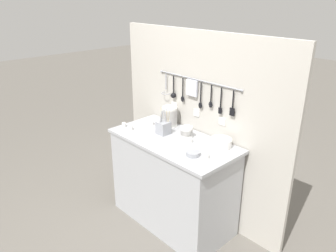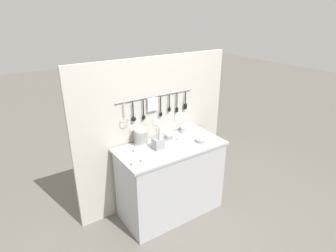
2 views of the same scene
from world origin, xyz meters
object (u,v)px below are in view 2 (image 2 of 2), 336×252
object	(u,v)px
cup_mid_row	(133,163)
cup_front_left	(205,136)
cutlery_caddy	(158,143)
bowl_stack_nested_right	(141,137)
cup_back_left	(143,160)
bowl_stack_short_front	(169,136)
cup_by_caddy	(179,138)
steel_mixing_bowl	(200,140)
plate_stack	(189,129)
cup_edge_far	(135,150)

from	to	relation	value
cup_mid_row	cup_front_left	distance (m)	1.02
cutlery_caddy	cup_front_left	xyz separation A→B (m)	(0.62, -0.08, -0.04)
bowl_stack_nested_right	cup_back_left	xyz separation A→B (m)	(-0.18, -0.36, -0.08)
bowl_stack_short_front	cup_by_caddy	xyz separation A→B (m)	(0.11, -0.06, -0.03)
cup_by_caddy	steel_mixing_bowl	bearing A→B (deg)	-41.85
plate_stack	cup_front_left	xyz separation A→B (m)	(0.06, -0.25, -0.02)
plate_stack	cutlery_caddy	distance (m)	0.58
plate_stack	cup_front_left	bearing A→B (deg)	-77.05
cutlery_caddy	cup_front_left	distance (m)	0.62
cup_edge_far	bowl_stack_short_front	bearing A→B (deg)	4.61
bowl_stack_short_front	bowl_stack_nested_right	distance (m)	0.34
bowl_stack_short_front	cup_by_caddy	size ratio (longest dim) A/B	2.51
bowl_stack_short_front	cup_back_left	bearing A→B (deg)	-151.32
cup_mid_row	cup_front_left	world-z (taller)	same
cup_edge_far	cup_front_left	size ratio (longest dim) A/B	1.00
bowl_stack_nested_right	cutlery_caddy	xyz separation A→B (m)	(0.11, -0.19, -0.04)
cup_front_left	bowl_stack_nested_right	bearing A→B (deg)	159.26
cutlery_caddy	cup_edge_far	world-z (taller)	cutlery_caddy
cup_edge_far	cup_by_caddy	xyz separation A→B (m)	(0.57, -0.03, 0.00)
bowl_stack_short_front	plate_stack	distance (m)	0.36
bowl_stack_short_front	cutlery_caddy	xyz separation A→B (m)	(-0.21, -0.10, 0.01)
steel_mixing_bowl	cup_edge_far	bearing A→B (deg)	165.60
cup_back_left	cup_front_left	xyz separation A→B (m)	(0.91, 0.08, 0.00)
cup_back_left	cup_mid_row	size ratio (longest dim) A/B	1.00
cup_back_left	cup_edge_far	bearing A→B (deg)	81.08
bowl_stack_short_front	cup_mid_row	size ratio (longest dim) A/B	2.51
plate_stack	cup_edge_far	world-z (taller)	plate_stack
bowl_stack_short_front	steel_mixing_bowl	bearing A→B (deg)	-38.07
bowl_stack_short_front	cutlery_caddy	size ratio (longest dim) A/B	0.43
cup_mid_row	steel_mixing_bowl	bearing A→B (deg)	2.93
cutlery_caddy	cup_back_left	xyz separation A→B (m)	(-0.29, -0.17, -0.04)
cutlery_caddy	cup_front_left	bearing A→B (deg)	-7.76
cup_mid_row	cup_by_caddy	xyz separation A→B (m)	(0.72, 0.22, 0.00)
steel_mixing_bowl	cutlery_caddy	distance (m)	0.52
bowl_stack_nested_right	cup_back_left	distance (m)	0.41
steel_mixing_bowl	cup_front_left	xyz separation A→B (m)	(0.11, 0.04, 0.00)
plate_stack	cup_edge_far	distance (m)	0.82
steel_mixing_bowl	cup_by_caddy	xyz separation A→B (m)	(-0.19, 0.17, 0.00)
plate_stack	steel_mixing_bowl	world-z (taller)	plate_stack
plate_stack	cup_by_caddy	xyz separation A→B (m)	(-0.24, -0.13, -0.02)
bowl_stack_short_front	cup_mid_row	xyz separation A→B (m)	(-0.61, -0.28, -0.03)
cutlery_caddy	cup_back_left	world-z (taller)	cutlery_caddy
cutlery_caddy	bowl_stack_short_front	bearing A→B (deg)	26.27
cutlery_caddy	cup_mid_row	xyz separation A→B (m)	(-0.40, -0.17, -0.04)
plate_stack	cup_by_caddy	size ratio (longest dim) A/B	4.35
bowl_stack_nested_right	steel_mixing_bowl	size ratio (longest dim) A/B	1.67
steel_mixing_bowl	cup_front_left	bearing A→B (deg)	21.37
bowl_stack_short_front	bowl_stack_nested_right	world-z (taller)	bowl_stack_nested_right
plate_stack	steel_mixing_bowl	distance (m)	0.30
bowl_stack_nested_right	cup_back_left	bearing A→B (deg)	-116.17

